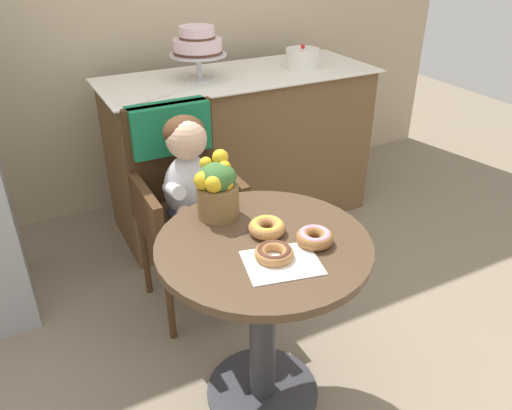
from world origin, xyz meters
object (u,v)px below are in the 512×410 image
at_px(flower_vase, 217,188).
at_px(round_layer_cake, 302,58).
at_px(donut_front, 267,227).
at_px(donut_mid, 274,253).
at_px(seated_child, 192,184).
at_px(cafe_table, 263,292).
at_px(tiered_cake_stand, 198,45).
at_px(donut_side, 315,237).
at_px(wicker_chair, 180,177).

bearing_deg(flower_vase, round_layer_cake, 46.12).
distance_m(donut_front, donut_mid, 0.15).
relative_size(seated_child, donut_front, 5.75).
bearing_deg(seated_child, donut_front, -83.24).
bearing_deg(donut_front, flower_vase, 117.52).
xyz_separation_m(cafe_table, tiered_cake_stand, (0.31, 1.30, 0.57)).
height_order(cafe_table, donut_front, donut_front).
bearing_deg(flower_vase, seated_child, 84.66).
height_order(donut_front, donut_side, same).
height_order(wicker_chair, round_layer_cake, round_layer_cake).
xyz_separation_m(wicker_chair, flower_vase, (-0.03, -0.51, 0.19)).
bearing_deg(donut_mid, donut_side, 4.33).
distance_m(donut_mid, tiered_cake_stand, 1.48).
bearing_deg(cafe_table, donut_side, -31.56).
distance_m(seated_child, donut_side, 0.69).
relative_size(seated_child, round_layer_cake, 3.77).
relative_size(tiered_cake_stand, round_layer_cake, 1.56).
bearing_deg(round_layer_cake, donut_side, -120.33).
distance_m(donut_front, donut_side, 0.17).
distance_m(cafe_table, tiered_cake_stand, 1.45).
bearing_deg(flower_vase, donut_front, -62.48).
bearing_deg(tiered_cake_stand, donut_mid, -103.02).
distance_m(cafe_table, donut_mid, 0.25).
distance_m(seated_child, flower_vase, 0.39).
bearing_deg(flower_vase, donut_side, -56.82).
bearing_deg(round_layer_cake, flower_vase, -133.88).
bearing_deg(wicker_chair, seated_child, -96.56).
xyz_separation_m(tiered_cake_stand, round_layer_cake, (0.62, -0.04, -0.13)).
distance_m(wicker_chair, seated_child, 0.16).
height_order(cafe_table, donut_mid, donut_mid).
bearing_deg(donut_side, wicker_chair, 101.78).
relative_size(donut_side, flower_vase, 0.53).
relative_size(wicker_chair, round_layer_cake, 4.95).
bearing_deg(donut_front, seated_child, 96.76).
distance_m(donut_mid, flower_vase, 0.34).
relative_size(cafe_table, wicker_chair, 0.75).
distance_m(donut_front, tiered_cake_stand, 1.33).
xyz_separation_m(wicker_chair, donut_front, (0.06, -0.70, 0.10)).
bearing_deg(seated_child, donut_side, -75.58).
bearing_deg(donut_mid, flower_vase, 98.30).
relative_size(cafe_table, donut_mid, 5.80).
bearing_deg(wicker_chair, donut_mid, -95.58).
xyz_separation_m(wicker_chair, donut_mid, (0.01, -0.84, 0.10)).
relative_size(wicker_chair, donut_side, 7.73).
bearing_deg(donut_mid, wicker_chair, 90.98).
xyz_separation_m(donut_side, flower_vase, (-0.20, 0.31, 0.08)).
xyz_separation_m(donut_mid, flower_vase, (-0.05, 0.33, 0.09)).
bearing_deg(cafe_table, round_layer_cake, 53.58).
distance_m(donut_mid, round_layer_cake, 1.67).
height_order(flower_vase, tiered_cake_stand, tiered_cake_stand).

